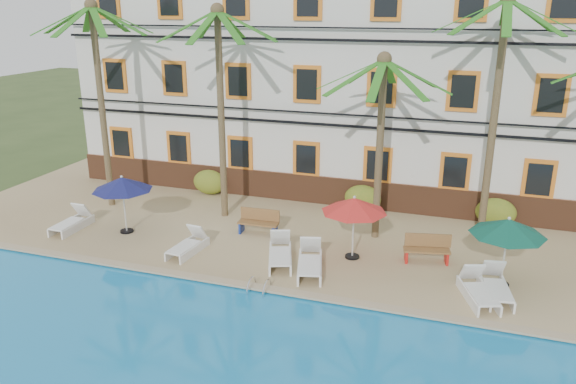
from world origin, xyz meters
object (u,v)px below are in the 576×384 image
(palm_a, at_px, (99,78))
(lounger_c, at_px, (280,253))
(pool_ladder, at_px, (259,290))
(lounger_b, at_px, (188,245))
(bench_left, at_px, (259,221))
(bench_right, at_px, (427,248))
(palm_d, at_px, (498,88))
(umbrella_green, at_px, (508,227))
(umbrella_blue, at_px, (122,184))
(palm_b, at_px, (220,84))
(lounger_a, at_px, (72,222))
(lounger_e, at_px, (478,290))
(lounger_f, at_px, (496,286))
(palm_c, at_px, (381,119))
(lounger_d, at_px, (310,262))
(umbrella_red, at_px, (354,205))

(palm_a, bearing_deg, lounger_c, -19.25)
(pool_ladder, bearing_deg, lounger_b, 152.24)
(bench_left, bearing_deg, bench_right, -4.43)
(palm_d, xyz_separation_m, umbrella_green, (0.62, -3.56, -3.54))
(palm_a, distance_m, umbrella_blue, 4.80)
(palm_d, relative_size, umbrella_green, 3.83)
(palm_a, distance_m, palm_b, 5.09)
(lounger_b, distance_m, bench_left, 2.88)
(palm_a, height_order, bench_left, palm_a)
(lounger_a, bearing_deg, palm_b, 33.21)
(lounger_e, bearing_deg, palm_b, 158.15)
(umbrella_green, relative_size, lounger_f, 1.10)
(lounger_b, bearing_deg, lounger_f, 0.91)
(palm_c, xyz_separation_m, lounger_c, (-2.57, -3.12, -4.02))
(bench_left, bearing_deg, lounger_b, -125.45)
(palm_c, relative_size, lounger_d, 3.01)
(lounger_b, bearing_deg, palm_b, 94.82)
(palm_d, height_order, lounger_f, palm_d)
(umbrella_blue, height_order, lounger_e, umbrella_blue)
(umbrella_green, xyz_separation_m, bench_left, (-8.39, 1.47, -1.42))
(lounger_a, xyz_separation_m, bench_left, (6.80, 1.85, 0.18))
(palm_a, xyz_separation_m, palm_c, (11.18, 0.11, -0.98))
(umbrella_blue, relative_size, lounger_d, 1.00)
(lounger_f, xyz_separation_m, pool_ladder, (-6.63, -1.87, -0.30))
(lounger_d, bearing_deg, palm_c, 66.94)
(lounger_d, bearing_deg, bench_left, 138.34)
(palm_b, height_order, lounger_c, palm_b)
(umbrella_green, relative_size, lounger_c, 1.03)
(lounger_c, xyz_separation_m, pool_ladder, (0.04, -2.00, -0.31))
(lounger_f, relative_size, bench_left, 1.33)
(lounger_e, xyz_separation_m, pool_ladder, (-6.14, -1.47, -0.29))
(palm_a, distance_m, lounger_b, 8.07)
(umbrella_green, bearing_deg, bench_left, 170.03)
(umbrella_green, bearing_deg, umbrella_blue, 179.86)
(palm_a, bearing_deg, lounger_d, -18.91)
(umbrella_red, bearing_deg, bench_left, 165.57)
(umbrella_green, bearing_deg, lounger_a, -178.57)
(palm_b, relative_size, lounger_c, 3.77)
(umbrella_blue, relative_size, lounger_f, 1.09)
(lounger_a, xyz_separation_m, lounger_e, (14.53, -0.73, 0.01))
(lounger_e, bearing_deg, umbrella_blue, 174.76)
(lounger_e, distance_m, bench_left, 8.16)
(bench_right, bearing_deg, pool_ladder, -141.46)
(umbrella_green, xyz_separation_m, lounger_c, (-6.84, -0.57, -1.58))
(umbrella_blue, relative_size, lounger_b, 1.18)
(bench_left, bearing_deg, lounger_a, -164.74)
(umbrella_red, bearing_deg, umbrella_blue, -176.72)
(palm_b, distance_m, bench_right, 9.52)
(palm_b, height_order, bench_right, palm_b)
(umbrella_red, xyz_separation_m, lounger_f, (4.50, -1.22, -1.56))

